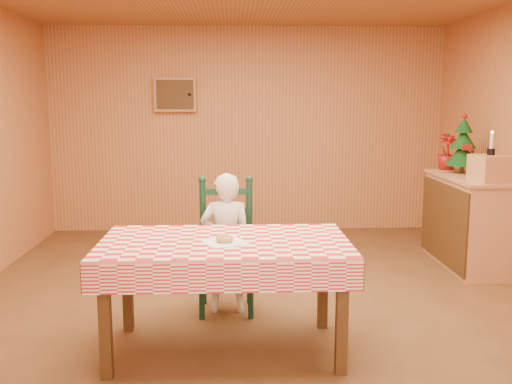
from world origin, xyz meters
TOP-DOWN VIEW (x-y plane):
  - ground at (0.00, 0.00)m, footprint 6.00×6.00m
  - cabin_walls at (-0.00, 0.53)m, footprint 5.10×6.05m
  - dining_table at (-0.24, -0.67)m, footprint 1.66×0.96m
  - ladder_chair at (-0.24, 0.12)m, footprint 0.44×0.40m
  - seated_child at (-0.24, 0.06)m, footprint 0.41×0.27m
  - napkin at (-0.24, -0.72)m, footprint 0.34×0.34m
  - donut at (-0.24, -0.72)m, footprint 0.14×0.14m
  - shelf_unit at (2.20, 1.23)m, footprint 0.54×1.24m
  - crate at (2.21, 0.83)m, footprint 0.35×0.35m
  - christmas_tree at (2.21, 1.48)m, footprint 0.34×0.34m
  - flower_arrangement at (2.16, 1.78)m, footprint 0.26×0.26m
  - candle_set at (2.21, 0.83)m, footprint 0.07×0.07m

SIDE VIEW (x-z plane):
  - ground at x=0.00m, z-range 0.00..0.00m
  - shelf_unit at x=2.20m, z-range 0.00..0.93m
  - ladder_chair at x=-0.24m, z-range -0.04..1.04m
  - seated_child at x=-0.24m, z-range 0.00..1.12m
  - dining_table at x=-0.24m, z-range 0.30..1.07m
  - napkin at x=-0.24m, z-range 0.77..0.77m
  - donut at x=-0.24m, z-range 0.77..0.81m
  - crate at x=2.21m, z-range 0.93..1.18m
  - flower_arrangement at x=2.16m, z-range 0.93..1.32m
  - christmas_tree at x=2.21m, z-range 0.90..1.52m
  - candle_set at x=2.21m, z-range 1.13..1.36m
  - cabin_walls at x=0.00m, z-range 0.50..3.15m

